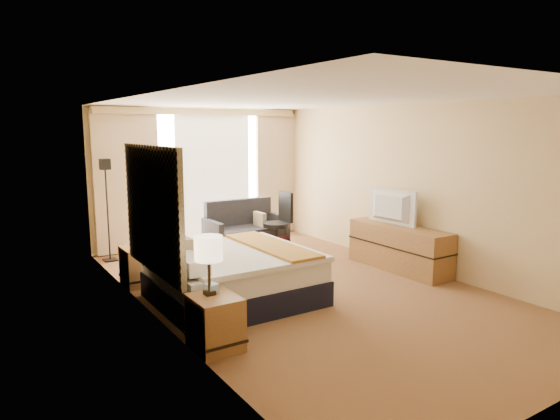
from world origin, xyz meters
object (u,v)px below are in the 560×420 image
media_dresser (399,248)px  lamp_left (209,250)px  loveseat (245,233)px  floor_lamp (106,189)px  nightstand_left (215,322)px  nightstand_right (140,266)px  lamp_right (141,217)px  desk_chair (279,226)px  television (388,207)px  bed (233,275)px

media_dresser → lamp_left: 3.90m
loveseat → floor_lamp: bearing=168.8°
nightstand_left → lamp_left: size_ratio=0.90×
nightstand_right → loveseat: size_ratio=0.38×
media_dresser → loveseat: loveseat is taller
lamp_right → loveseat: bearing=25.4°
lamp_right → nightstand_right: bearing=154.2°
desk_chair → lamp_right: bearing=-166.8°
desk_chair → lamp_left: (-2.68, -2.87, 0.53)m
media_dresser → desk_chair: desk_chair is taller
media_dresser → lamp_right: size_ratio=3.19×
lamp_left → desk_chair: bearing=46.9°
nightstand_right → floor_lamp: size_ratio=0.32×
desk_chair → television: 2.00m
bed → lamp_right: size_ratio=3.40×
lamp_right → floor_lamp: bearing=93.0°
nightstand_left → lamp_left: bearing=103.3°
nightstand_left → television: television is taller
desk_chair → bed: bearing=-133.1°
lamp_right → television: size_ratio=0.58×
lamp_left → lamp_right: size_ratio=1.08×
nightstand_left → lamp_right: bearing=88.8°
media_dresser → nightstand_left: bearing=-164.2°
loveseat → television: 2.72m
media_dresser → television: 0.67m
media_dresser → lamp_left: lamp_left is taller
loveseat → lamp_right: bearing=-153.3°
television → bed: bearing=90.0°
bed → loveseat: (1.49, 2.38, -0.04)m
lamp_left → loveseat: bearing=56.2°
lamp_right → television: bearing=-18.4°
lamp_left → television: size_ratio=0.63×
nightstand_right → lamp_left: size_ratio=0.90×
loveseat → lamp_left: (-2.32, -3.47, 0.72)m
loveseat → bed: bearing=-120.8°
media_dresser → desk_chair: (-1.04, 1.89, 0.14)m
loveseat → lamp_right: size_ratio=2.59×
nightstand_right → nightstand_left: bearing=-90.0°
desk_chair → media_dresser: bearing=-58.2°
nightstand_left → desk_chair: (2.66, 2.94, 0.22)m
loveseat → television: size_ratio=1.51×
nightstand_right → bed: 1.56m
bed → nightstand_right: bearing=121.2°
bed → loveseat: bearing=58.0°
bed → nightstand_left: bearing=-124.8°
lamp_right → nightstand_left: bearing=-91.2°
lamp_left → floor_lamp: bearing=90.2°
desk_chair → lamp_right: (-2.61, -0.47, 0.50)m
loveseat → desk_chair: desk_chair is taller
desk_chair → nightstand_right: bearing=-167.6°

